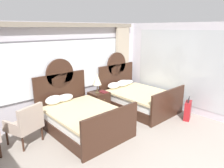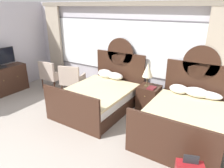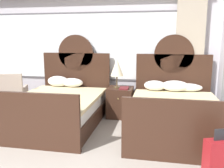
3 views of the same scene
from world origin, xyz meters
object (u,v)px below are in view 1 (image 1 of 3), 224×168
object	(u,v)px
bed_near_mirror	(137,98)
armchair_by_window_left	(26,123)
nightstand_between_beds	(99,102)
table_lamp_on_nightstand	(97,79)
suitcase_on_floor	(188,110)
book_on_nightstand	(103,92)
bed_near_window	(82,117)

from	to	relation	value
bed_near_mirror	armchair_by_window_left	xyz separation A→B (m)	(-3.45, 0.29, 0.15)
nightstand_between_beds	table_lamp_on_nightstand	size ratio (longest dim) A/B	1.02
bed_near_mirror	armchair_by_window_left	world-z (taller)	bed_near_mirror
bed_near_mirror	suitcase_on_floor	size ratio (longest dim) A/B	3.30
nightstand_between_beds	book_on_nightstand	size ratio (longest dim) A/B	2.43
table_lamp_on_nightstand	book_on_nightstand	size ratio (longest dim) A/B	2.37
table_lamp_on_nightstand	suitcase_on_floor	bearing A→B (deg)	-53.67
nightstand_between_beds	armchair_by_window_left	distance (m)	2.40
bed_near_mirror	nightstand_between_beds	distance (m)	1.26
nightstand_between_beds	bed_near_mirror	bearing A→B (deg)	-30.67
bed_near_window	book_on_nightstand	size ratio (longest dim) A/B	8.40
nightstand_between_beds	armchair_by_window_left	xyz separation A→B (m)	(-2.36, -0.35, 0.18)
bed_near_window	table_lamp_on_nightstand	distance (m)	1.40
bed_near_window	bed_near_mirror	world-z (taller)	same
nightstand_between_beds	table_lamp_on_nightstand	xyz separation A→B (m)	(-0.07, -0.02, 0.74)
bed_near_mirror	suitcase_on_floor	bearing A→B (deg)	-74.47
nightstand_between_beds	book_on_nightstand	bearing A→B (deg)	-47.22
bed_near_mirror	book_on_nightstand	distance (m)	1.16
bed_near_mirror	nightstand_between_beds	bearing A→B (deg)	149.33
armchair_by_window_left	suitcase_on_floor	distance (m)	4.28
bed_near_window	bed_near_mirror	size ratio (longest dim) A/B	1.00
nightstand_between_beds	suitcase_on_floor	world-z (taller)	suitcase_on_floor
bed_near_mirror	table_lamp_on_nightstand	distance (m)	1.49
book_on_nightstand	armchair_by_window_left	world-z (taller)	armchair_by_window_left
bed_near_mirror	armchair_by_window_left	size ratio (longest dim) A/B	2.34
bed_near_window	armchair_by_window_left	size ratio (longest dim) A/B	2.34
nightstand_between_beds	table_lamp_on_nightstand	world-z (taller)	table_lamp_on_nightstand
suitcase_on_floor	book_on_nightstand	bearing A→B (deg)	124.41
book_on_nightstand	armchair_by_window_left	size ratio (longest dim) A/B	0.28
bed_near_mirror	book_on_nightstand	world-z (taller)	bed_near_mirror
bed_near_mirror	book_on_nightstand	size ratio (longest dim) A/B	8.40
bed_near_mirror	suitcase_on_floor	world-z (taller)	bed_near_mirror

